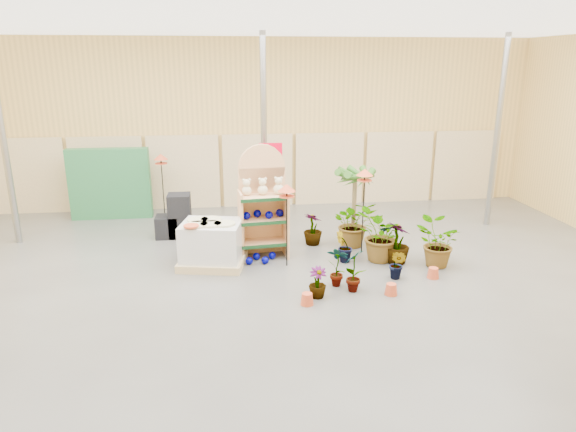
# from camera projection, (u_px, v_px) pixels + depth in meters

# --- Properties ---
(room) EXTENTS (15.20, 12.10, 4.70)m
(room) POSITION_uv_depth(u_px,v_px,m) (275.00, 160.00, 8.97)
(room) COLOR #4E4D48
(room) RESTS_ON ground
(display_shelf) EXTENTS (1.02, 0.70, 2.29)m
(display_shelf) POSITION_uv_depth(u_px,v_px,m) (263.00, 206.00, 10.47)
(display_shelf) COLOR tan
(display_shelf) RESTS_ON ground
(teddy_bears) EXTENTS (0.84, 0.21, 0.35)m
(teddy_bears) POSITION_uv_depth(u_px,v_px,m) (264.00, 188.00, 10.25)
(teddy_bears) COLOR beige
(teddy_bears) RESTS_ON display_shelf
(gazing_balls_shelf) EXTENTS (0.84, 0.29, 0.16)m
(gazing_balls_shelf) POSITION_uv_depth(u_px,v_px,m) (263.00, 214.00, 10.39)
(gazing_balls_shelf) COLOR #00017D
(gazing_balls_shelf) RESTS_ON display_shelf
(gazing_balls_floor) EXTENTS (0.63, 0.39, 0.15)m
(gazing_balls_floor) POSITION_uv_depth(u_px,v_px,m) (261.00, 258.00, 10.30)
(gazing_balls_floor) COLOR #00017D
(gazing_balls_floor) RESTS_ON ground
(pallet_stack) EXTENTS (1.41, 1.25, 0.92)m
(pallet_stack) POSITION_uv_depth(u_px,v_px,m) (212.00, 244.00, 10.04)
(pallet_stack) COLOR tan
(pallet_stack) RESTS_ON ground
(charcoal_planters) EXTENTS (0.80, 0.50, 1.00)m
(charcoal_planters) POSITION_uv_depth(u_px,v_px,m) (176.00, 219.00, 11.70)
(charcoal_planters) COLOR black
(charcoal_planters) RESTS_ON ground
(trellis_stock) EXTENTS (2.00, 0.30, 1.80)m
(trellis_stock) POSITION_uv_depth(u_px,v_px,m) (110.00, 184.00, 12.99)
(trellis_stock) COLOR #276C3B
(trellis_stock) RESTS_ON ground
(offer_sign) EXTENTS (0.50, 0.08, 2.20)m
(offer_sign) POSITION_uv_depth(u_px,v_px,m) (271.00, 172.00, 11.14)
(offer_sign) COLOR gray
(offer_sign) RESTS_ON ground
(bird_table_front) EXTENTS (0.34, 0.34, 1.65)m
(bird_table_front) POSITION_uv_depth(u_px,v_px,m) (287.00, 190.00, 9.70)
(bird_table_front) COLOR black
(bird_table_front) RESTS_ON ground
(bird_table_right) EXTENTS (0.34, 0.34, 1.80)m
(bird_table_right) POSITION_uv_depth(u_px,v_px,m) (365.00, 175.00, 10.35)
(bird_table_right) COLOR black
(bird_table_right) RESTS_ON ground
(bird_table_back) EXTENTS (0.34, 0.34, 1.71)m
(bird_table_back) POSITION_uv_depth(u_px,v_px,m) (161.00, 159.00, 12.55)
(bird_table_back) COLOR black
(bird_table_back) RESTS_ON ground
(palm) EXTENTS (0.70, 0.70, 1.75)m
(palm) POSITION_uv_depth(u_px,v_px,m) (355.00, 175.00, 11.17)
(palm) COLOR brown
(palm) RESTS_ON ground
(potted_plant_0) EXTENTS (0.48, 0.44, 0.75)m
(potted_plant_0) POSITION_uv_depth(u_px,v_px,m) (338.00, 266.00, 9.11)
(potted_plant_0) COLOR #2F601C
(potted_plant_0) RESTS_ON ground
(potted_plant_2) EXTENTS (1.27, 1.29, 1.08)m
(potted_plant_2) POSITION_uv_depth(u_px,v_px,m) (381.00, 236.00, 10.19)
(potted_plant_2) COLOR #2F601C
(potted_plant_2) RESTS_ON ground
(potted_plant_3) EXTENTS (0.66, 0.66, 0.86)m
(potted_plant_3) POSITION_uv_depth(u_px,v_px,m) (397.00, 243.00, 10.14)
(potted_plant_3) COLOR #2F601C
(potted_plant_3) RESTS_ON ground
(potted_plant_4) EXTENTS (0.38, 0.28, 0.66)m
(potted_plant_4) POSITION_uv_depth(u_px,v_px,m) (386.00, 238.00, 10.72)
(potted_plant_4) COLOR #2F601C
(potted_plant_4) RESTS_ON ground
(potted_plant_5) EXTENTS (0.44, 0.40, 0.65)m
(potted_plant_5) POSITION_uv_depth(u_px,v_px,m) (344.00, 247.00, 10.21)
(potted_plant_5) COLOR #2F601C
(potted_plant_5) RESTS_ON ground
(potted_plant_6) EXTENTS (0.95, 0.83, 1.03)m
(potted_plant_6) POSITION_uv_depth(u_px,v_px,m) (354.00, 223.00, 11.08)
(potted_plant_6) COLOR #2F601C
(potted_plant_6) RESTS_ON ground
(potted_plant_7) EXTENTS (0.31, 0.31, 0.54)m
(potted_plant_7) POSITION_uv_depth(u_px,v_px,m) (318.00, 283.00, 8.70)
(potted_plant_7) COLOR #2F601C
(potted_plant_7) RESTS_ON ground
(potted_plant_8) EXTENTS (0.51, 0.50, 0.81)m
(potted_plant_8) POSITION_uv_depth(u_px,v_px,m) (354.00, 269.00, 8.90)
(potted_plant_8) COLOR #2F601C
(potted_plant_8) RESTS_ON ground
(potted_plant_9) EXTENTS (0.39, 0.40, 0.57)m
(potted_plant_9) POSITION_uv_depth(u_px,v_px,m) (397.00, 265.00, 9.42)
(potted_plant_9) COLOR #2F601C
(potted_plant_9) RESTS_ON ground
(potted_plant_10) EXTENTS (1.11, 1.08, 0.95)m
(potted_plant_10) POSITION_uv_depth(u_px,v_px,m) (436.00, 243.00, 9.98)
(potted_plant_10) COLOR #2F601C
(potted_plant_10) RESTS_ON ground
(potted_plant_11) EXTENTS (0.57, 0.57, 0.72)m
(potted_plant_11) POSITION_uv_depth(u_px,v_px,m) (313.00, 229.00, 11.22)
(potted_plant_11) COLOR #2F601C
(potted_plant_11) RESTS_ON ground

